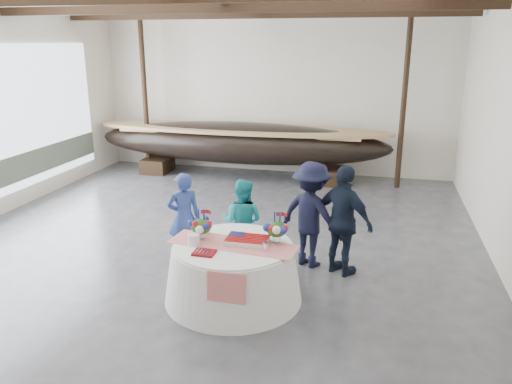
# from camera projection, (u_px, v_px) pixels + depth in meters

# --- Properties ---
(floor) EXTENTS (10.00, 12.00, 0.01)m
(floor) POSITION_uv_depth(u_px,v_px,m) (206.00, 249.00, 9.14)
(floor) COLOR #3D3D42
(floor) RESTS_ON ground
(wall_back) EXTENTS (10.00, 0.02, 4.50)m
(wall_back) POSITION_uv_depth(u_px,v_px,m) (274.00, 93.00, 14.06)
(wall_back) COLOR silver
(wall_back) RESTS_ON ground
(pavilion_structure) EXTENTS (9.80, 11.76, 4.50)m
(pavilion_structure) POSITION_uv_depth(u_px,v_px,m) (215.00, 21.00, 8.77)
(pavilion_structure) COLOR black
(pavilion_structure) RESTS_ON ground
(open_bay) EXTENTS (0.03, 7.00, 3.20)m
(open_bay) POSITION_uv_depth(u_px,v_px,m) (0.00, 130.00, 10.67)
(open_bay) COLOR silver
(open_bay) RESTS_ON ground
(longboat_display) EXTENTS (8.24, 1.65, 1.55)m
(longboat_display) POSITION_uv_depth(u_px,v_px,m) (239.00, 142.00, 13.71)
(longboat_display) COLOR black
(longboat_display) RESTS_ON ground
(banquet_table) EXTENTS (2.02, 2.02, 0.86)m
(banquet_table) POSITION_uv_depth(u_px,v_px,m) (233.00, 271.00, 7.29)
(banquet_table) COLOR white
(banquet_table) RESTS_ON ground
(tabletop_items) EXTENTS (1.91, 0.95, 0.40)m
(tabletop_items) POSITION_uv_depth(u_px,v_px,m) (235.00, 232.00, 7.22)
(tabletop_items) COLOR red
(tabletop_items) RESTS_ON banquet_table
(guest_woman_blue) EXTENTS (0.68, 0.62, 1.56)m
(guest_woman_blue) POSITION_uv_depth(u_px,v_px,m) (184.00, 217.00, 8.51)
(guest_woman_blue) COLOR navy
(guest_woman_blue) RESTS_ON ground
(guest_woman_teal) EXTENTS (0.77, 0.62, 1.49)m
(guest_woman_teal) POSITION_uv_depth(u_px,v_px,m) (242.00, 222.00, 8.38)
(guest_woman_teal) COLOR teal
(guest_woman_teal) RESTS_ON ground
(guest_man_left) EXTENTS (1.33, 1.10, 1.79)m
(guest_man_left) POSITION_uv_depth(u_px,v_px,m) (311.00, 215.00, 8.28)
(guest_man_left) COLOR black
(guest_man_left) RESTS_ON ground
(guest_man_right) EXTENTS (1.14, 0.96, 1.82)m
(guest_man_right) POSITION_uv_depth(u_px,v_px,m) (344.00, 221.00, 7.94)
(guest_man_right) COLOR black
(guest_man_right) RESTS_ON ground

